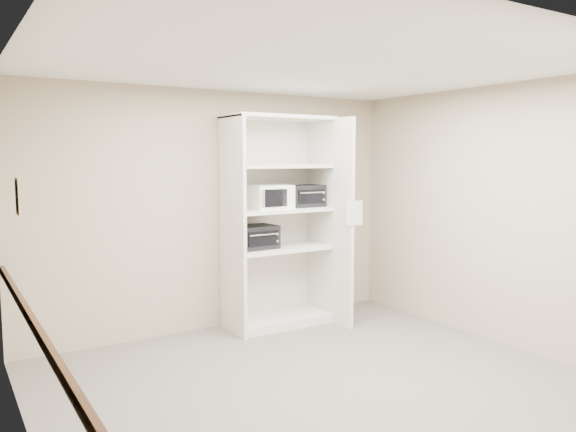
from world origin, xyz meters
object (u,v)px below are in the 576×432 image
microwave (270,197)px  toaster_oven_lower (255,237)px  toaster_oven_upper (303,196)px  shelving_unit (282,228)px

microwave → toaster_oven_lower: 0.49m
toaster_oven_upper → shelving_unit: bearing=-180.0°
shelving_unit → toaster_oven_lower: bearing=175.1°
toaster_oven_lower → microwave: bearing=-26.3°
toaster_oven_lower → shelving_unit: bearing=-7.8°
shelving_unit → microwave: shelving_unit is taller
shelving_unit → microwave: bearing=-166.5°
shelving_unit → toaster_oven_lower: shelving_unit is taller
microwave → toaster_oven_upper: 0.48m
microwave → toaster_oven_lower: bearing=157.4°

